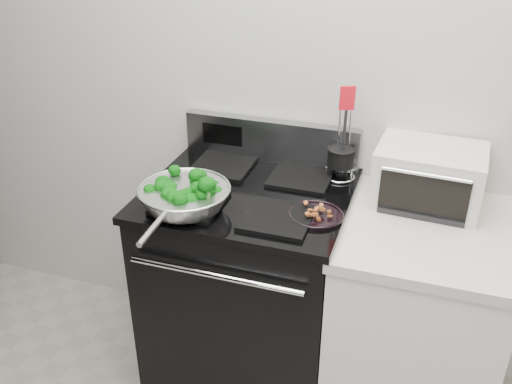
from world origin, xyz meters
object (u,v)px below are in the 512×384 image
at_px(utensil_holder, 340,162).
at_px(toaster_oven, 429,176).
at_px(skillet, 184,196).
at_px(gas_range, 249,286).
at_px(bacon_plate, 316,212).

relative_size(utensil_holder, toaster_oven, 0.95).
height_order(skillet, toaster_oven, toaster_oven).
relative_size(gas_range, utensil_holder, 2.90).
xyz_separation_m(bacon_plate, toaster_oven, (0.36, 0.29, 0.07)).
distance_m(bacon_plate, toaster_oven, 0.47).
bearing_deg(utensil_holder, bacon_plate, -113.49).
distance_m(skillet, utensil_holder, 0.65).
bearing_deg(bacon_plate, skillet, -168.43).
bearing_deg(utensil_holder, toaster_oven, -26.89).
height_order(utensil_holder, toaster_oven, utensil_holder).
distance_m(skillet, toaster_oven, 0.92).
xyz_separation_m(gas_range, utensil_holder, (0.32, 0.22, 0.53)).
xyz_separation_m(skillet, utensil_holder, (0.49, 0.43, 0.02)).
height_order(gas_range, skillet, gas_range).
bearing_deg(bacon_plate, gas_range, 159.49).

